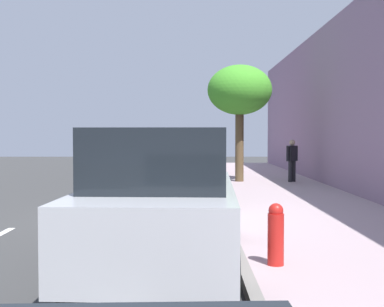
% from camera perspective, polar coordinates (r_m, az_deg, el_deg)
% --- Properties ---
extents(ground, '(64.98, 64.98, 0.00)m').
position_cam_1_polar(ground, '(11.85, -5.32, -7.17)').
color(ground, '#363636').
extents(sidewalk, '(3.97, 40.61, 0.15)m').
position_cam_1_polar(sidewalk, '(12.11, 13.05, -6.66)').
color(sidewalk, '#A89499').
rests_on(sidewalk, ground).
extents(curb_edge, '(0.16, 40.61, 0.15)m').
position_cam_1_polar(curb_edge, '(11.81, 3.18, -6.83)').
color(curb_edge, gray).
rests_on(curb_edge, ground).
extents(lane_stripe_centre, '(0.14, 40.00, 0.01)m').
position_cam_1_polar(lane_stripe_centre, '(12.07, -18.14, -7.07)').
color(lane_stripe_centre, white).
rests_on(lane_stripe_centre, ground).
extents(lane_stripe_bike_edge, '(0.12, 40.61, 0.01)m').
position_cam_1_polar(lane_stripe_bike_edge, '(11.83, -4.01, -7.16)').
color(lane_stripe_bike_edge, white).
rests_on(lane_stripe_bike_edge, ground).
extents(parked_suv_silver_second, '(2.13, 4.78, 1.99)m').
position_cam_1_polar(parked_suv_silver_second, '(7.13, -3.45, -5.01)').
color(parked_suv_silver_second, '#B7BABF').
rests_on(parked_suv_silver_second, ground).
extents(parked_sedan_green_mid, '(2.06, 4.51, 1.52)m').
position_cam_1_polar(parked_sedan_green_mid, '(13.89, -1.87, -2.67)').
color(parked_sedan_green_mid, '#1E512D').
rests_on(parked_sedan_green_mid, ground).
extents(parked_sedan_red_far, '(2.03, 4.49, 1.52)m').
position_cam_1_polar(parked_sedan_red_far, '(23.37, -0.95, -0.72)').
color(parked_sedan_red_far, maroon).
rests_on(parked_sedan_red_far, ground).
extents(bicycle_at_curb, '(1.62, 0.75, 0.75)m').
position_cam_1_polar(bicycle_at_curb, '(17.92, 0.51, -2.81)').
color(bicycle_at_curb, black).
rests_on(bicycle_at_curb, ground).
extents(cyclist_with_backpack, '(0.47, 0.61, 1.74)m').
position_cam_1_polar(cyclist_with_backpack, '(17.43, 1.26, -0.68)').
color(cyclist_with_backpack, '#C6B284').
rests_on(cyclist_with_backpack, ground).
extents(street_tree_mid_block, '(2.42, 2.42, 4.38)m').
position_cam_1_polar(street_tree_mid_block, '(19.34, 5.09, 6.94)').
color(street_tree_mid_block, brown).
rests_on(street_tree_mid_block, sidewalk).
extents(pedestrian_on_phone, '(0.50, 0.44, 1.58)m').
position_cam_1_polar(pedestrian_on_phone, '(19.38, 10.87, -0.52)').
color(pedestrian_on_phone, black).
rests_on(pedestrian_on_phone, sidewalk).
extents(fire_hydrant, '(0.22, 0.22, 0.84)m').
position_cam_1_polar(fire_hydrant, '(7.05, 9.10, -8.85)').
color(fire_hydrant, red).
rests_on(fire_hydrant, sidewalk).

